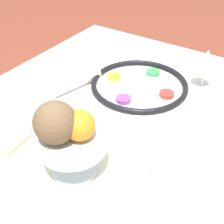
# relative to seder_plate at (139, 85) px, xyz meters

# --- Properties ---
(dining_table) EXTENTS (1.20, 1.04, 0.75)m
(dining_table) POSITION_rel_seder_plate_xyz_m (0.19, 0.02, -0.39)
(dining_table) COLOR silver
(dining_table) RESTS_ON ground_plane
(seder_plate) EXTENTS (0.35, 0.35, 0.03)m
(seder_plate) POSITION_rel_seder_plate_xyz_m (0.00, 0.00, 0.00)
(seder_plate) COLOR silver
(seder_plate) RESTS_ON dining_table
(wine_glass) EXTENTS (0.07, 0.07, 0.15)m
(wine_glass) POSITION_rel_seder_plate_xyz_m (-0.14, 0.18, 0.09)
(wine_glass) COLOR silver
(wine_glass) RESTS_ON dining_table
(fruit_stand) EXTENTS (0.18, 0.18, 0.11)m
(fruit_stand) POSITION_rel_seder_plate_xyz_m (0.43, 0.05, 0.07)
(fruit_stand) COLOR silver
(fruit_stand) RESTS_ON dining_table
(orange_fruit) EXTENTS (0.08, 0.08, 0.08)m
(orange_fruit) POSITION_rel_seder_plate_xyz_m (0.42, 0.07, 0.13)
(orange_fruit) COLOR orange
(orange_fruit) RESTS_ON fruit_stand
(coconut) EXTENTS (0.10, 0.10, 0.10)m
(coconut) POSITION_rel_seder_plate_xyz_m (0.46, 0.02, 0.15)
(coconut) COLOR brown
(coconut) RESTS_ON fruit_stand
(bread_plate) EXTENTS (0.15, 0.15, 0.02)m
(bread_plate) POSITION_rel_seder_plate_xyz_m (0.46, -0.18, -0.01)
(bread_plate) COLOR beige
(bread_plate) RESTS_ON dining_table
(napkin_roll) EXTENTS (0.20, 0.10, 0.05)m
(napkin_roll) POSITION_rel_seder_plate_xyz_m (0.11, -0.20, 0.01)
(napkin_roll) COLOR white
(napkin_roll) RESTS_ON dining_table
(cup_mid) EXTENTS (0.07, 0.07, 0.08)m
(cup_mid) POSITION_rel_seder_plate_xyz_m (0.48, 0.23, 0.02)
(cup_mid) COLOR silver
(cup_mid) RESTS_ON dining_table
(cup_far) EXTENTS (0.07, 0.07, 0.08)m
(cup_far) POSITION_rel_seder_plate_xyz_m (0.35, 0.26, 0.02)
(cup_far) COLOR silver
(cup_far) RESTS_ON dining_table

